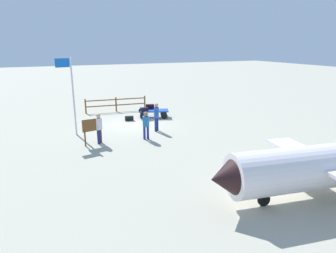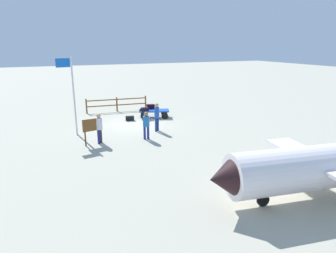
{
  "view_description": "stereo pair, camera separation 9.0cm",
  "coord_description": "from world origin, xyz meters",
  "px_view_note": "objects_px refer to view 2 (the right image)",
  "views": [
    {
      "loc": [
        5.74,
        19.09,
        5.36
      ],
      "look_at": [
        0.0,
        6.0,
        1.37
      ],
      "focal_mm": 31.88,
      "sensor_mm": 36.0,
      "label": 1
    },
    {
      "loc": [
        5.66,
        19.13,
        5.36
      ],
      "look_at": [
        0.0,
        6.0,
        1.37
      ],
      "focal_mm": 31.88,
      "sensor_mm": 36.0,
      "label": 2
    }
  ],
  "objects_px": {
    "worker_trailing": "(146,123)",
    "flagpole": "(72,90)",
    "worker_lead": "(157,115)",
    "suitcase_maroon": "(130,118)",
    "suitcase_tan": "(145,109)",
    "suitcase_olive": "(151,106)",
    "airplane_near": "(314,167)",
    "worker_supervisor": "(99,126)",
    "luggage_cart": "(154,112)",
    "signboard": "(92,127)"
  },
  "relations": [
    {
      "from": "worker_trailing",
      "to": "flagpole",
      "type": "height_order",
      "value": "flagpole"
    },
    {
      "from": "worker_lead",
      "to": "suitcase_maroon",
      "type": "bearing_deg",
      "value": -75.61
    },
    {
      "from": "suitcase_tan",
      "to": "worker_trailing",
      "type": "relative_size",
      "value": 0.33
    },
    {
      "from": "suitcase_olive",
      "to": "airplane_near",
      "type": "bearing_deg",
      "value": 93.49
    },
    {
      "from": "suitcase_olive",
      "to": "suitcase_tan",
      "type": "bearing_deg",
      "value": 43.51
    },
    {
      "from": "airplane_near",
      "to": "suitcase_olive",
      "type": "bearing_deg",
      "value": -86.51
    },
    {
      "from": "suitcase_olive",
      "to": "worker_supervisor",
      "type": "height_order",
      "value": "worker_supervisor"
    },
    {
      "from": "luggage_cart",
      "to": "worker_lead",
      "type": "distance_m",
      "value": 3.63
    },
    {
      "from": "worker_lead",
      "to": "airplane_near",
      "type": "bearing_deg",
      "value": 100.54
    },
    {
      "from": "suitcase_maroon",
      "to": "worker_lead",
      "type": "height_order",
      "value": "worker_lead"
    },
    {
      "from": "worker_trailing",
      "to": "flagpole",
      "type": "relative_size",
      "value": 0.35
    },
    {
      "from": "suitcase_olive",
      "to": "worker_lead",
      "type": "bearing_deg",
      "value": 75.38
    },
    {
      "from": "suitcase_tan",
      "to": "signboard",
      "type": "bearing_deg",
      "value": 44.2
    },
    {
      "from": "worker_supervisor",
      "to": "airplane_near",
      "type": "height_order",
      "value": "airplane_near"
    },
    {
      "from": "worker_lead",
      "to": "airplane_near",
      "type": "distance_m",
      "value": 10.35
    },
    {
      "from": "worker_lead",
      "to": "flagpole",
      "type": "height_order",
      "value": "flagpole"
    },
    {
      "from": "luggage_cart",
      "to": "airplane_near",
      "type": "xyz_separation_m",
      "value": [
        -0.81,
        13.59,
        0.79
      ]
    },
    {
      "from": "worker_trailing",
      "to": "signboard",
      "type": "xyz_separation_m",
      "value": [
        3.0,
        -0.25,
        0.01
      ]
    },
    {
      "from": "worker_supervisor",
      "to": "suitcase_maroon",
      "type": "bearing_deg",
      "value": -124.93
    },
    {
      "from": "suitcase_maroon",
      "to": "airplane_near",
      "type": "distance_m",
      "value": 13.74
    },
    {
      "from": "worker_lead",
      "to": "worker_supervisor",
      "type": "relative_size",
      "value": 1.06
    },
    {
      "from": "luggage_cart",
      "to": "suitcase_maroon",
      "type": "xyz_separation_m",
      "value": [
        1.91,
        0.17,
        -0.26
      ]
    },
    {
      "from": "suitcase_tan",
      "to": "worker_lead",
      "type": "height_order",
      "value": "worker_lead"
    },
    {
      "from": "worker_lead",
      "to": "worker_trailing",
      "type": "relative_size",
      "value": 1.1
    },
    {
      "from": "worker_trailing",
      "to": "worker_lead",
      "type": "bearing_deg",
      "value": -131.4
    },
    {
      "from": "airplane_near",
      "to": "signboard",
      "type": "height_order",
      "value": "airplane_near"
    },
    {
      "from": "worker_trailing",
      "to": "suitcase_tan",
      "type": "bearing_deg",
      "value": -108.02
    },
    {
      "from": "suitcase_olive",
      "to": "signboard",
      "type": "distance_m",
      "value": 7.24
    },
    {
      "from": "luggage_cart",
      "to": "signboard",
      "type": "distance_m",
      "value": 6.93
    },
    {
      "from": "worker_trailing",
      "to": "flagpole",
      "type": "xyz_separation_m",
      "value": [
        3.68,
        -2.54,
        1.77
      ]
    },
    {
      "from": "worker_lead",
      "to": "signboard",
      "type": "height_order",
      "value": "worker_lead"
    },
    {
      "from": "airplane_near",
      "to": "flagpole",
      "type": "distance_m",
      "value": 13.32
    },
    {
      "from": "luggage_cart",
      "to": "flagpole",
      "type": "distance_m",
      "value": 6.74
    },
    {
      "from": "suitcase_olive",
      "to": "worker_trailing",
      "type": "height_order",
      "value": "worker_trailing"
    },
    {
      "from": "worker_trailing",
      "to": "signboard",
      "type": "height_order",
      "value": "worker_trailing"
    },
    {
      "from": "suitcase_olive",
      "to": "airplane_near",
      "type": "height_order",
      "value": "airplane_near"
    },
    {
      "from": "luggage_cart",
      "to": "worker_lead",
      "type": "xyz_separation_m",
      "value": [
        1.08,
        3.41,
        0.6
      ]
    },
    {
      "from": "worker_lead",
      "to": "worker_supervisor",
      "type": "distance_m",
      "value": 3.91
    },
    {
      "from": "suitcase_tan",
      "to": "airplane_near",
      "type": "bearing_deg",
      "value": 96.6
    },
    {
      "from": "worker_supervisor",
      "to": "luggage_cart",
      "type": "bearing_deg",
      "value": -137.9
    },
    {
      "from": "airplane_near",
      "to": "signboard",
      "type": "xyz_separation_m",
      "value": [
        6.06,
        -9.1,
        -0.24
      ]
    },
    {
      "from": "luggage_cart",
      "to": "suitcase_maroon",
      "type": "height_order",
      "value": "luggage_cart"
    },
    {
      "from": "worker_lead",
      "to": "suitcase_tan",
      "type": "bearing_deg",
      "value": -95.81
    },
    {
      "from": "suitcase_olive",
      "to": "worker_trailing",
      "type": "bearing_deg",
      "value": 67.39
    },
    {
      "from": "suitcase_tan",
      "to": "suitcase_maroon",
      "type": "distance_m",
      "value": 1.29
    },
    {
      "from": "signboard",
      "to": "airplane_near",
      "type": "bearing_deg",
      "value": 123.66
    },
    {
      "from": "luggage_cart",
      "to": "worker_supervisor",
      "type": "relative_size",
      "value": 1.4
    },
    {
      "from": "worker_lead",
      "to": "worker_supervisor",
      "type": "height_order",
      "value": "worker_lead"
    },
    {
      "from": "suitcase_olive",
      "to": "worker_supervisor",
      "type": "relative_size",
      "value": 0.41
    },
    {
      "from": "luggage_cart",
      "to": "flagpole",
      "type": "relative_size",
      "value": 0.51
    }
  ]
}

